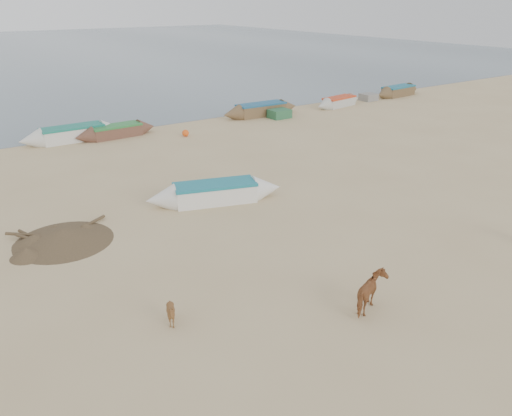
{
  "coord_description": "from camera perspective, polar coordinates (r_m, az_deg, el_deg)",
  "views": [
    {
      "loc": [
        -9.81,
        -10.31,
        8.35
      ],
      "look_at": [
        0.0,
        4.0,
        1.0
      ],
      "focal_mm": 35.0,
      "sensor_mm": 36.0,
      "label": 1
    }
  ],
  "objects": [
    {
      "name": "debris_pile",
      "position": [
        19.75,
        -21.18,
        -2.94
      ],
      "size": [
        4.43,
        4.43,
        0.49
      ],
      "primitive_type": "cone",
      "rotation": [
        0.0,
        0.0,
        0.28
      ],
      "color": "brown",
      "rests_on": "ground"
    },
    {
      "name": "ground",
      "position": [
        16.5,
        7.95,
        -7.69
      ],
      "size": [
        140.0,
        140.0,
        0.0
      ],
      "primitive_type": "plane",
      "color": "tan",
      "rests_on": "ground"
    },
    {
      "name": "near_canoe",
      "position": [
        21.97,
        -4.68,
        1.77
      ],
      "size": [
        6.14,
        3.02,
        0.89
      ],
      "primitive_type": null,
      "rotation": [
        0.0,
        0.0,
        -0.31
      ],
      "color": "white",
      "rests_on": "ground"
    },
    {
      "name": "waterline_canoes",
      "position": [
        33.79,
        -14.48,
        8.67
      ],
      "size": [
        57.7,
        3.23,
        0.96
      ],
      "color": "brown",
      "rests_on": "ground"
    },
    {
      "name": "cow_adult",
      "position": [
        14.78,
        13.02,
        -9.45
      ],
      "size": [
        1.49,
        1.17,
        1.15
      ],
      "primitive_type": "imported",
      "rotation": [
        0.0,
        0.0,
        2.04
      ],
      "color": "#935830",
      "rests_on": "ground"
    },
    {
      "name": "beach_clutter",
      "position": [
        33.92,
        -9.94,
        8.88
      ],
      "size": [
        45.49,
        3.0,
        0.64
      ],
      "color": "#316E43",
      "rests_on": "ground"
    },
    {
      "name": "calf_front",
      "position": [
        14.1,
        -9.68,
        -11.8
      ],
      "size": [
        0.91,
        0.88,
        0.78
      ],
      "primitive_type": "imported",
      "rotation": [
        0.0,
        0.0,
        -1.11
      ],
      "color": "brown",
      "rests_on": "ground"
    }
  ]
}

